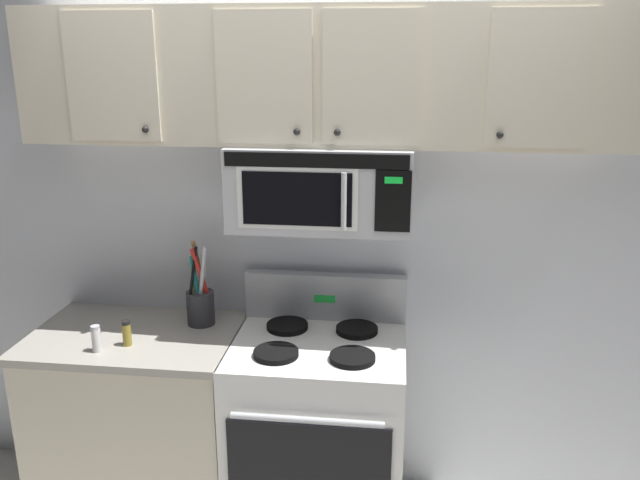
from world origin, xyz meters
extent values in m
cube|color=silver|center=(0.00, 0.79, 1.35)|extent=(5.20, 0.10, 2.70)
cube|color=white|center=(0.00, 0.42, 0.45)|extent=(0.76, 0.64, 0.90)
cylinder|color=#B7BABF|center=(0.00, 0.06, 0.74)|extent=(0.61, 0.03, 0.03)
cube|color=#B7BABF|center=(0.00, 0.70, 1.01)|extent=(0.76, 0.07, 0.22)
cube|color=#19D83F|center=(0.00, 0.67, 1.01)|extent=(0.10, 0.00, 0.04)
cylinder|color=black|center=(-0.16, 0.28, 0.91)|extent=(0.19, 0.19, 0.02)
cylinder|color=black|center=(0.16, 0.28, 0.91)|extent=(0.19, 0.19, 0.02)
cylinder|color=black|center=(-0.16, 0.56, 0.91)|extent=(0.19, 0.19, 0.02)
cylinder|color=black|center=(0.16, 0.56, 0.91)|extent=(0.19, 0.19, 0.02)
cube|color=#B7BABF|center=(0.00, 0.54, 1.57)|extent=(0.76, 0.39, 0.35)
cube|color=black|center=(0.00, 0.35, 1.72)|extent=(0.73, 0.01, 0.06)
cube|color=white|center=(-0.07, 0.35, 1.56)|extent=(0.49, 0.01, 0.25)
cube|color=black|center=(-0.08, 0.34, 1.56)|extent=(0.44, 0.01, 0.22)
cube|color=black|center=(0.30, 0.35, 1.56)|extent=(0.14, 0.01, 0.25)
cube|color=#19D83F|center=(0.30, 0.34, 1.65)|extent=(0.07, 0.00, 0.03)
cylinder|color=#B7BABF|center=(0.11, 0.32, 1.56)|extent=(0.02, 0.02, 0.23)
cube|color=beige|center=(0.00, 0.57, 2.02)|extent=(2.50, 0.33, 0.55)
cube|color=beige|center=(-0.83, 0.40, 2.02)|extent=(0.38, 0.01, 0.51)
sphere|color=black|center=(-0.70, 0.39, 1.82)|extent=(0.03, 0.03, 0.03)
cube|color=beige|center=(-0.21, 0.40, 2.02)|extent=(0.38, 0.01, 0.51)
sphere|color=black|center=(-0.08, 0.39, 1.82)|extent=(0.03, 0.03, 0.03)
cube|color=beige|center=(0.21, 0.40, 2.02)|extent=(0.38, 0.01, 0.51)
sphere|color=black|center=(0.08, 0.39, 1.82)|extent=(0.03, 0.03, 0.03)
cube|color=beige|center=(0.83, 0.40, 2.02)|extent=(0.38, 0.01, 0.51)
sphere|color=black|center=(0.70, 0.39, 1.82)|extent=(0.03, 0.03, 0.03)
cube|color=beige|center=(-0.84, 0.43, 0.43)|extent=(0.90, 0.62, 0.86)
cube|color=#9E998E|center=(-0.84, 0.43, 0.88)|extent=(0.93, 0.65, 0.03)
cylinder|color=#2D2D33|center=(-0.57, 0.57, 0.98)|extent=(0.13, 0.13, 0.16)
cylinder|color=#BCBCC1|center=(-0.55, 0.55, 1.14)|extent=(0.06, 0.03, 0.30)
cylinder|color=red|center=(-0.55, 0.56, 1.13)|extent=(0.09, 0.04, 0.29)
cylinder|color=tan|center=(-0.60, 0.57, 1.10)|extent=(0.03, 0.06, 0.23)
cylinder|color=black|center=(-0.59, 0.54, 1.13)|extent=(0.06, 0.04, 0.30)
cylinder|color=teal|center=(-0.59, 0.56, 1.11)|extent=(0.06, 0.05, 0.24)
cylinder|color=olive|center=(-0.57, 0.59, 1.14)|extent=(0.06, 0.05, 0.32)
cylinder|color=#A87A47|center=(-0.57, 0.58, 1.11)|extent=(0.07, 0.04, 0.25)
cylinder|color=silver|center=(-0.55, 0.56, 1.12)|extent=(0.06, 0.02, 0.26)
cylinder|color=white|center=(-0.92, 0.23, 0.95)|extent=(0.04, 0.04, 0.10)
cylinder|color=#B7BABF|center=(-0.92, 0.23, 1.01)|extent=(0.04, 0.04, 0.02)
cylinder|color=olive|center=(-0.82, 0.30, 0.95)|extent=(0.04, 0.04, 0.10)
cylinder|color=black|center=(-0.82, 0.30, 1.01)|extent=(0.04, 0.04, 0.02)
camera|label=1|loc=(0.32, -2.13, 2.13)|focal=36.27mm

